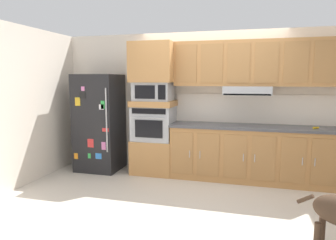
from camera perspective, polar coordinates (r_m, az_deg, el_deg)
ground_plane at (r=4.67m, az=6.14°, el=-13.30°), size 9.60×9.60×0.00m
back_kitchen_wall at (r=5.48m, az=8.15°, el=3.20°), size 6.20×0.12×2.50m
side_panel_left at (r=5.55m, az=-23.57°, el=2.69°), size 0.12×7.10×2.50m
refrigerator at (r=5.72m, az=-12.81°, el=-0.47°), size 0.76×0.73×1.76m
oven_base_cabinet at (r=5.49m, az=-2.63°, el=-6.78°), size 0.74×0.62×0.60m
built_in_oven at (r=5.37m, az=-2.68°, el=-0.57°), size 0.70×0.62×0.60m
appliance_mid_shelf at (r=5.34m, az=-2.69°, el=3.15°), size 0.74×0.62×0.10m
microwave at (r=5.32m, az=-2.72°, el=5.40°), size 0.64×0.54×0.32m
appliance_upper_cabinet at (r=5.33m, az=-2.74°, el=10.78°), size 0.74×0.62×0.68m
lower_cabinet_run at (r=5.21m, az=17.42°, el=-6.33°), size 3.00×0.63×0.88m
countertop_slab at (r=5.13m, az=17.62°, el=-1.33°), size 3.04×0.64×0.04m
backsplash_panel at (r=5.38m, az=17.62°, el=1.98°), size 3.04×0.02×0.50m
upper_cabinet_with_hood at (r=5.20m, az=17.82°, el=9.87°), size 3.00×0.48×0.88m
screwdriver at (r=5.15m, az=26.22°, el=-1.34°), size 0.16×0.17×0.03m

